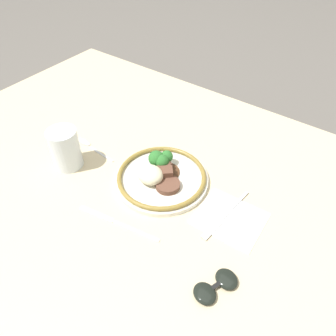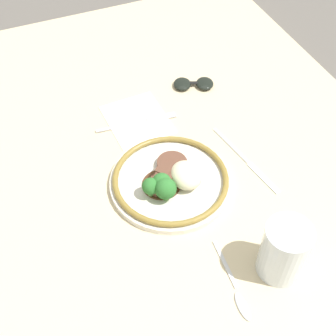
{
  "view_description": "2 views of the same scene",
  "coord_description": "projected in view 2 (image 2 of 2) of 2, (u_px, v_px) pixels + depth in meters",
  "views": [
    {
      "loc": [
        -0.41,
        0.47,
        0.67
      ],
      "look_at": [
        -0.03,
        -0.04,
        0.07
      ],
      "focal_mm": 35.0,
      "sensor_mm": 36.0,
      "label": 1
    },
    {
      "loc": [
        0.53,
        -0.26,
        0.79
      ],
      "look_at": [
        -0.04,
        -0.02,
        0.08
      ],
      "focal_mm": 50.0,
      "sensor_mm": 36.0,
      "label": 2
    }
  ],
  "objects": [
    {
      "name": "ground_plane",
      "position": [
        184.0,
        204.0,
        0.98
      ],
      "size": [
        8.0,
        8.0,
        0.0
      ],
      "primitive_type": "plane",
      "color": "#5B5651"
    },
    {
      "name": "dining_table",
      "position": [
        184.0,
        198.0,
        0.97
      ],
      "size": [
        1.49,
        1.01,
        0.04
      ],
      "color": "beige",
      "rests_on": "ground"
    },
    {
      "name": "napkin",
      "position": [
        137.0,
        119.0,
        1.09
      ],
      "size": [
        0.16,
        0.14,
        0.0
      ],
      "color": "white",
      "rests_on": "dining_table"
    },
    {
      "name": "plate",
      "position": [
        171.0,
        180.0,
        0.95
      ],
      "size": [
        0.25,
        0.25,
        0.06
      ],
      "color": "silver",
      "rests_on": "dining_table"
    },
    {
      "name": "juice_glass",
      "position": [
        283.0,
        252.0,
        0.8
      ],
      "size": [
        0.08,
        0.08,
        0.12
      ],
      "color": "yellow",
      "rests_on": "dining_table"
    },
    {
      "name": "fork",
      "position": [
        144.0,
        121.0,
        1.08
      ],
      "size": [
        0.03,
        0.19,
        0.0
      ],
      "rotation": [
        0.0,
        0.0,
        1.48
      ],
      "color": "silver",
      "rests_on": "napkin"
    },
    {
      "name": "knife",
      "position": [
        247.0,
        162.0,
        1.0
      ],
      "size": [
        0.22,
        0.05,
        0.0
      ],
      "rotation": [
        0.0,
        0.0,
        0.17
      ],
      "color": "silver",
      "rests_on": "dining_table"
    },
    {
      "name": "spoon",
      "position": [
        238.0,
        296.0,
        0.8
      ],
      "size": [
        0.16,
        0.02,
        0.01
      ],
      "rotation": [
        0.0,
        0.0,
        -0.07
      ],
      "color": "silver",
      "rests_on": "dining_table"
    },
    {
      "name": "sunglasses",
      "position": [
        194.0,
        84.0,
        1.17
      ],
      "size": [
        0.08,
        0.11,
        0.02
      ],
      "rotation": [
        0.0,
        0.0,
        -0.36
      ],
      "color": "black",
      "rests_on": "dining_table"
    }
  ]
}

